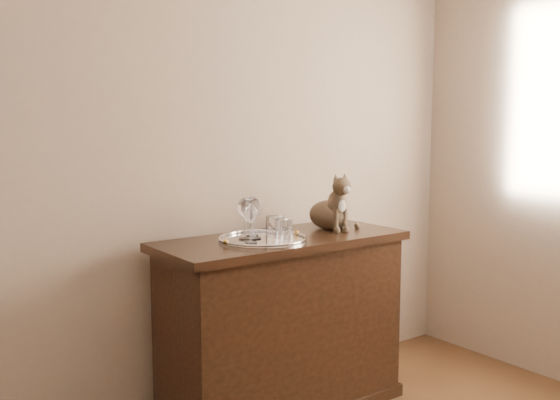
% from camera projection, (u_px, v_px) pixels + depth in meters
% --- Properties ---
extents(wall_back, '(4.00, 0.10, 2.70)m').
position_uv_depth(wall_back, '(131.00, 130.00, 2.75)').
color(wall_back, tan).
rests_on(wall_back, ground).
extents(sideboard, '(1.20, 0.50, 0.85)m').
position_uv_depth(sideboard, '(282.00, 325.00, 2.97)').
color(sideboard, black).
rests_on(sideboard, ground).
extents(tray, '(0.40, 0.40, 0.01)m').
position_uv_depth(tray, '(263.00, 240.00, 2.81)').
color(tray, silver).
rests_on(tray, sideboard).
extents(wine_glass_a, '(0.07, 0.07, 0.19)m').
position_uv_depth(wine_glass_a, '(245.00, 219.00, 2.80)').
color(wine_glass_a, silver).
rests_on(wine_glass_a, tray).
extents(wine_glass_b, '(0.07, 0.07, 0.18)m').
position_uv_depth(wine_glass_b, '(252.00, 217.00, 2.88)').
color(wine_glass_b, silver).
rests_on(wine_glass_b, tray).
extents(wine_glass_c, '(0.07, 0.07, 0.17)m').
position_uv_depth(wine_glass_c, '(251.00, 224.00, 2.71)').
color(wine_glass_c, silver).
rests_on(wine_glass_c, tray).
extents(wine_glass_d, '(0.07, 0.07, 0.19)m').
position_uv_depth(wine_glass_d, '(255.00, 218.00, 2.81)').
color(wine_glass_d, white).
rests_on(wine_glass_d, tray).
extents(tumbler_a, '(0.08, 0.08, 0.09)m').
position_uv_depth(tumbler_a, '(284.00, 229.00, 2.82)').
color(tumbler_a, silver).
rests_on(tumbler_a, tray).
extents(tumbler_c, '(0.08, 0.08, 0.09)m').
position_uv_depth(tumbler_c, '(275.00, 226.00, 2.87)').
color(tumbler_c, silver).
rests_on(tumbler_c, tray).
extents(cat, '(0.31, 0.29, 0.29)m').
position_uv_depth(cat, '(329.00, 200.00, 3.12)').
color(cat, '#4C3A2D').
rests_on(cat, sideboard).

